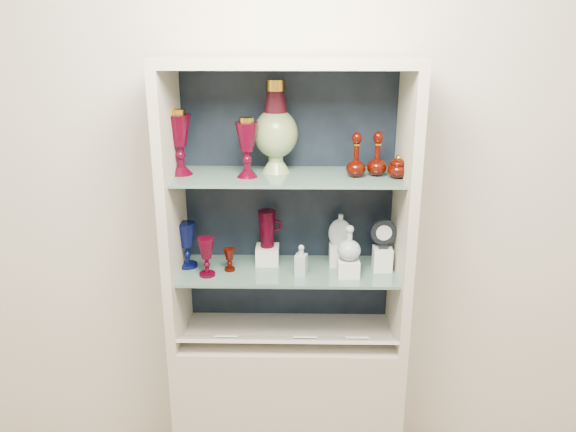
{
  "coord_description": "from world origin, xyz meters",
  "views": [
    {
      "loc": [
        0.04,
        -0.68,
        2.03
      ],
      "look_at": [
        0.0,
        1.53,
        1.3
      ],
      "focal_mm": 35.0,
      "sensor_mm": 36.0,
      "label": 1
    }
  ],
  "objects_px": {
    "cobalt_goblet": "(187,245)",
    "pedestal_lamp_right": "(247,148)",
    "lidded_bowl": "(398,166)",
    "flat_flask": "(340,229)",
    "pedestal_lamp_left": "(180,142)",
    "clear_square_bottle": "(301,260)",
    "ruby_decanter_b": "(378,152)",
    "ruby_pitcher": "(267,229)",
    "clear_round_decanter": "(349,244)",
    "ruby_goblet_small": "(229,260)",
    "ruby_decanter_a": "(356,152)",
    "cameo_medallion": "(384,234)",
    "ruby_goblet_tall": "(206,257)",
    "enamel_urn": "(276,127)"
  },
  "relations": [
    {
      "from": "ruby_decanter_b",
      "to": "ruby_pitcher",
      "type": "height_order",
      "value": "ruby_decanter_b"
    },
    {
      "from": "pedestal_lamp_left",
      "to": "pedestal_lamp_right",
      "type": "distance_m",
      "value": 0.28
    },
    {
      "from": "pedestal_lamp_right",
      "to": "ruby_decanter_b",
      "type": "bearing_deg",
      "value": 3.33
    },
    {
      "from": "ruby_goblet_small",
      "to": "ruby_pitcher",
      "type": "bearing_deg",
      "value": 27.52
    },
    {
      "from": "ruby_pitcher",
      "to": "flat_flask",
      "type": "relative_size",
      "value": 1.12
    },
    {
      "from": "ruby_decanter_a",
      "to": "ruby_decanter_b",
      "type": "height_order",
      "value": "ruby_decanter_a"
    },
    {
      "from": "ruby_decanter_b",
      "to": "clear_square_bottle",
      "type": "relative_size",
      "value": 1.42
    },
    {
      "from": "clear_square_bottle",
      "to": "cameo_medallion",
      "type": "bearing_deg",
      "value": 10.08
    },
    {
      "from": "flat_flask",
      "to": "ruby_goblet_tall",
      "type": "bearing_deg",
      "value": -150.57
    },
    {
      "from": "ruby_decanter_a",
      "to": "ruby_goblet_tall",
      "type": "xyz_separation_m",
      "value": [
        -0.61,
        -0.05,
        -0.44
      ]
    },
    {
      "from": "pedestal_lamp_right",
      "to": "ruby_pitcher",
      "type": "height_order",
      "value": "pedestal_lamp_right"
    },
    {
      "from": "ruby_decanter_a",
      "to": "flat_flask",
      "type": "bearing_deg",
      "value": 119.5
    },
    {
      "from": "ruby_decanter_a",
      "to": "lidded_bowl",
      "type": "bearing_deg",
      "value": -5.2
    },
    {
      "from": "enamel_urn",
      "to": "ruby_goblet_small",
      "type": "bearing_deg",
      "value": -159.89
    },
    {
      "from": "pedestal_lamp_left",
      "to": "ruby_decanter_b",
      "type": "relative_size",
      "value": 1.38
    },
    {
      "from": "ruby_decanter_a",
      "to": "lidded_bowl",
      "type": "xyz_separation_m",
      "value": [
        0.17,
        -0.02,
        -0.05
      ]
    },
    {
      "from": "enamel_urn",
      "to": "clear_round_decanter",
      "type": "relative_size",
      "value": 2.58
    },
    {
      "from": "ruby_decanter_a",
      "to": "clear_square_bottle",
      "type": "distance_m",
      "value": 0.5
    },
    {
      "from": "pedestal_lamp_left",
      "to": "clear_square_bottle",
      "type": "height_order",
      "value": "pedestal_lamp_left"
    },
    {
      "from": "pedestal_lamp_left",
      "to": "flat_flask",
      "type": "height_order",
      "value": "pedestal_lamp_left"
    },
    {
      "from": "ruby_pitcher",
      "to": "flat_flask",
      "type": "bearing_deg",
      "value": -20.86
    },
    {
      "from": "lidded_bowl",
      "to": "ruby_goblet_small",
      "type": "relative_size",
      "value": 0.96
    },
    {
      "from": "ruby_goblet_small",
      "to": "cameo_medallion",
      "type": "distance_m",
      "value": 0.67
    },
    {
      "from": "ruby_decanter_a",
      "to": "ruby_decanter_b",
      "type": "relative_size",
      "value": 1.06
    },
    {
      "from": "pedestal_lamp_left",
      "to": "ruby_decanter_a",
      "type": "distance_m",
      "value": 0.71
    },
    {
      "from": "lidded_bowl",
      "to": "clear_square_bottle",
      "type": "xyz_separation_m",
      "value": [
        -0.38,
        -0.02,
        -0.4
      ]
    },
    {
      "from": "ruby_pitcher",
      "to": "flat_flask",
      "type": "height_order",
      "value": "ruby_pitcher"
    },
    {
      "from": "cobalt_goblet",
      "to": "ruby_pitcher",
      "type": "distance_m",
      "value": 0.36
    },
    {
      "from": "pedestal_lamp_right",
      "to": "ruby_goblet_tall",
      "type": "height_order",
      "value": "pedestal_lamp_right"
    },
    {
      "from": "pedestal_lamp_left",
      "to": "cobalt_goblet",
      "type": "height_order",
      "value": "pedestal_lamp_left"
    },
    {
      "from": "flat_flask",
      "to": "ruby_pitcher",
      "type": "bearing_deg",
      "value": -164.59
    },
    {
      "from": "ruby_goblet_tall",
      "to": "pedestal_lamp_right",
      "type": "bearing_deg",
      "value": 12.47
    },
    {
      "from": "clear_round_decanter",
      "to": "ruby_goblet_small",
      "type": "bearing_deg",
      "value": 175.37
    },
    {
      "from": "pedestal_lamp_right",
      "to": "ruby_goblet_tall",
      "type": "bearing_deg",
      "value": -167.53
    },
    {
      "from": "cobalt_goblet",
      "to": "pedestal_lamp_left",
      "type": "bearing_deg",
      "value": -90.0
    },
    {
      "from": "ruby_decanter_b",
      "to": "cameo_medallion",
      "type": "relative_size",
      "value": 1.47
    },
    {
      "from": "ruby_pitcher",
      "to": "cameo_medallion",
      "type": "distance_m",
      "value": 0.5
    },
    {
      "from": "ruby_decanter_b",
      "to": "ruby_pitcher",
      "type": "distance_m",
      "value": 0.58
    },
    {
      "from": "pedestal_lamp_left",
      "to": "clear_round_decanter",
      "type": "relative_size",
      "value": 1.82
    },
    {
      "from": "lidded_bowl",
      "to": "flat_flask",
      "type": "xyz_separation_m",
      "value": [
        -0.21,
        0.1,
        -0.3
      ]
    },
    {
      "from": "cameo_medallion",
      "to": "clear_square_bottle",
      "type": "bearing_deg",
      "value": -170.97
    },
    {
      "from": "pedestal_lamp_right",
      "to": "ruby_decanter_a",
      "type": "xyz_separation_m",
      "value": [
        0.44,
        0.01,
        -0.02
      ]
    },
    {
      "from": "ruby_goblet_tall",
      "to": "ruby_pitcher",
      "type": "distance_m",
      "value": 0.29
    },
    {
      "from": "ruby_pitcher",
      "to": "clear_square_bottle",
      "type": "xyz_separation_m",
      "value": [
        0.15,
        -0.12,
        -0.09
      ]
    },
    {
      "from": "ruby_goblet_small",
      "to": "ruby_decanter_b",
      "type": "bearing_deg",
      "value": 1.42
    },
    {
      "from": "pedestal_lamp_left",
      "to": "cobalt_goblet",
      "type": "relative_size",
      "value": 1.32
    },
    {
      "from": "cobalt_goblet",
      "to": "pedestal_lamp_right",
      "type": "bearing_deg",
      "value": -11.12
    },
    {
      "from": "clear_round_decanter",
      "to": "clear_square_bottle",
      "type": "bearing_deg",
      "value": -179.9
    },
    {
      "from": "ruby_decanter_a",
      "to": "ruby_goblet_small",
      "type": "relative_size",
      "value": 2.06
    },
    {
      "from": "cobalt_goblet",
      "to": "cameo_medallion",
      "type": "bearing_deg",
      "value": -1.23
    }
  ]
}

